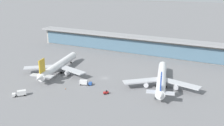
{
  "coord_description": "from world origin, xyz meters",
  "views": [
    {
      "loc": [
        73.02,
        -139.35,
        61.52
      ],
      "look_at": [
        0.0,
        10.57,
        7.15
      ],
      "focal_mm": 41.99,
      "sensor_mm": 36.0,
      "label": 1
    }
  ],
  "objects_px": {
    "airliner_centre_stand": "(162,79)",
    "safety_cone_alpha": "(66,89)",
    "service_truck_near_nose_red": "(106,93)",
    "airliner_left_stand": "(58,66)",
    "service_truck_under_wing_white": "(20,93)",
    "service_truck_by_tail_blue": "(85,82)"
  },
  "relations": [
    {
      "from": "service_truck_by_tail_blue",
      "to": "airliner_left_stand",
      "type": "bearing_deg",
      "value": 158.56
    },
    {
      "from": "service_truck_near_nose_red",
      "to": "service_truck_under_wing_white",
      "type": "relative_size",
      "value": 0.48
    },
    {
      "from": "service_truck_under_wing_white",
      "to": "safety_cone_alpha",
      "type": "xyz_separation_m",
      "value": [
        16.77,
        18.54,
        -1.37
      ]
    },
    {
      "from": "airliner_left_stand",
      "to": "service_truck_near_nose_red",
      "type": "distance_m",
      "value": 48.17
    },
    {
      "from": "airliner_centre_stand",
      "to": "safety_cone_alpha",
      "type": "bearing_deg",
      "value": -150.17
    },
    {
      "from": "airliner_left_stand",
      "to": "service_truck_by_tail_blue",
      "type": "bearing_deg",
      "value": -21.44
    },
    {
      "from": "service_truck_near_nose_red",
      "to": "service_truck_under_wing_white",
      "type": "bearing_deg",
      "value": -150.95
    },
    {
      "from": "airliner_centre_stand",
      "to": "service_truck_under_wing_white",
      "type": "xyz_separation_m",
      "value": [
        -65.61,
        -46.55,
        -3.2
      ]
    },
    {
      "from": "airliner_centre_stand",
      "to": "service_truck_under_wing_white",
      "type": "bearing_deg",
      "value": -144.64
    },
    {
      "from": "airliner_left_stand",
      "to": "airliner_centre_stand",
      "type": "distance_m",
      "value": 69.95
    },
    {
      "from": "airliner_centre_stand",
      "to": "service_truck_by_tail_blue",
      "type": "xyz_separation_m",
      "value": [
        -41.89,
        -17.91,
        -3.2
      ]
    },
    {
      "from": "service_truck_under_wing_white",
      "to": "service_truck_by_tail_blue",
      "type": "distance_m",
      "value": 37.19
    },
    {
      "from": "service_truck_by_tail_blue",
      "to": "safety_cone_alpha",
      "type": "distance_m",
      "value": 12.33
    },
    {
      "from": "airliner_left_stand",
      "to": "airliner_centre_stand",
      "type": "height_order",
      "value": "same"
    },
    {
      "from": "airliner_left_stand",
      "to": "service_truck_under_wing_white",
      "type": "bearing_deg",
      "value": -84.24
    },
    {
      "from": "service_truck_near_nose_red",
      "to": "airliner_left_stand",
      "type": "bearing_deg",
      "value": 159.57
    },
    {
      "from": "airliner_left_stand",
      "to": "service_truck_under_wing_white",
      "type": "height_order",
      "value": "airliner_left_stand"
    },
    {
      "from": "airliner_centre_stand",
      "to": "safety_cone_alpha",
      "type": "relative_size",
      "value": 82.37
    },
    {
      "from": "service_truck_near_nose_red",
      "to": "service_truck_under_wing_white",
      "type": "xyz_separation_m",
      "value": [
        -40.99,
        -22.77,
        0.82
      ]
    },
    {
      "from": "service_truck_under_wing_white",
      "to": "safety_cone_alpha",
      "type": "distance_m",
      "value": 25.04
    },
    {
      "from": "service_truck_by_tail_blue",
      "to": "service_truck_near_nose_red",
      "type": "bearing_deg",
      "value": -18.77
    },
    {
      "from": "airliner_centre_stand",
      "to": "service_truck_near_nose_red",
      "type": "relative_size",
      "value": 17.54
    }
  ]
}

